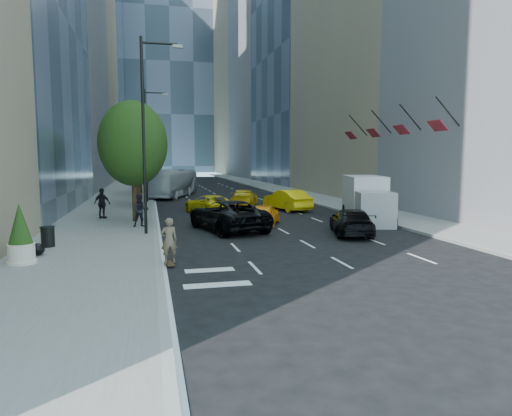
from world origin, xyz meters
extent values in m
plane|color=black|center=(0.00, 0.00, 0.00)|extent=(160.00, 160.00, 0.00)
cube|color=slate|center=(-9.00, 30.00, 0.07)|extent=(6.00, 120.00, 0.15)
cube|color=slate|center=(10.00, 30.00, 0.07)|extent=(4.00, 120.00, 0.15)
cube|color=slate|center=(-22.00, 42.00, 22.50)|extent=(20.00, 24.00, 45.00)
cube|color=#303E4B|center=(-22.00, 92.00, 30.00)|extent=(20.00, 28.00, 60.00)
cube|color=slate|center=(22.00, 74.00, 32.50)|extent=(20.00, 24.00, 65.00)
cube|color=gray|center=(22.00, 98.00, 25.00)|extent=(20.00, 24.00, 50.00)
cube|color=#303E4B|center=(0.00, 120.00, 45.00)|extent=(40.00, 20.00, 90.00)
cylinder|color=black|center=(-6.50, 4.00, 5.15)|extent=(0.16, 0.16, 10.00)
cylinder|color=black|center=(-5.60, 4.00, 9.85)|extent=(1.80, 0.12, 0.12)
cube|color=#99998C|center=(-4.70, 4.00, 9.75)|extent=(0.50, 0.22, 0.15)
cylinder|color=black|center=(-6.50, 22.00, 5.15)|extent=(0.16, 0.16, 10.00)
cylinder|color=black|center=(-5.60, 22.00, 9.85)|extent=(1.80, 0.12, 0.12)
cube|color=#99998C|center=(-4.70, 22.00, 9.75)|extent=(0.50, 0.22, 0.15)
cylinder|color=black|center=(-7.20, 9.00, 1.72)|extent=(0.30, 0.30, 3.15)
ellipsoid|color=#16350E|center=(-7.20, 9.00, 4.98)|extent=(4.20, 4.20, 5.25)
cylinder|color=black|center=(-7.20, 19.00, 1.84)|extent=(0.30, 0.30, 3.38)
ellipsoid|color=#16350E|center=(-7.20, 19.00, 5.32)|extent=(4.50, 4.50, 5.62)
cylinder|color=black|center=(-7.20, 32.00, 1.61)|extent=(0.30, 0.30, 2.93)
ellipsoid|color=#16350E|center=(-7.20, 32.00, 4.63)|extent=(3.90, 3.90, 4.88)
cylinder|color=black|center=(-6.40, 40.00, 2.75)|extent=(0.14, 0.14, 5.20)
imported|color=black|center=(-6.40, 40.00, 4.35)|extent=(2.48, 0.53, 1.00)
cylinder|color=black|center=(11.15, 4.00, 6.85)|extent=(1.75, 0.08, 1.75)
cube|color=maroon|center=(10.50, 4.00, 6.00)|extent=(0.64, 1.30, 0.64)
cylinder|color=black|center=(11.15, 8.00, 6.85)|extent=(1.75, 0.08, 1.75)
cube|color=maroon|center=(10.50, 8.00, 6.00)|extent=(0.64, 1.30, 0.64)
cylinder|color=black|center=(11.15, 12.00, 6.85)|extent=(1.75, 0.08, 1.75)
cube|color=maroon|center=(10.50, 12.00, 6.00)|extent=(0.64, 1.30, 0.64)
cylinder|color=black|center=(11.15, 16.00, 6.85)|extent=(1.75, 0.08, 1.75)
cube|color=maroon|center=(10.50, 16.00, 6.00)|extent=(0.64, 1.30, 0.64)
imported|color=brown|center=(-5.60, -3.00, 0.87)|extent=(0.68, 0.49, 1.73)
imported|color=black|center=(-2.00, 5.00, 0.86)|extent=(4.35, 6.71, 1.72)
imported|color=black|center=(4.20, 2.05, 0.70)|extent=(3.23, 5.16, 1.39)
imported|color=orange|center=(0.50, 6.50, 0.67)|extent=(2.99, 4.23, 1.34)
imported|color=yellow|center=(4.20, 13.79, 0.81)|extent=(2.87, 5.20, 1.63)
imported|color=yellow|center=(-2.00, 13.00, 0.70)|extent=(3.83, 5.48, 1.39)
imported|color=gold|center=(1.66, 17.95, 0.70)|extent=(3.35, 5.16, 1.39)
imported|color=silver|center=(-3.83, 28.37, 1.45)|extent=(5.87, 10.60, 2.90)
cube|color=silver|center=(7.46, 7.14, 1.68)|extent=(3.15, 4.60, 2.46)
cube|color=gray|center=(6.70, 4.14, 1.05)|extent=(2.48, 2.28, 2.09)
cylinder|color=black|center=(5.68, 4.02, 0.46)|extent=(0.53, 0.96, 0.91)
cylinder|color=black|center=(7.53, 3.55, 0.46)|extent=(0.53, 0.96, 0.91)
cylinder|color=black|center=(6.90, 8.78, 0.46)|extent=(0.53, 0.96, 0.91)
cylinder|color=black|center=(8.75, 8.31, 0.46)|extent=(0.53, 0.96, 0.91)
imported|color=black|center=(-6.80, 6.42, 1.09)|extent=(1.03, 0.86, 1.89)
imported|color=black|center=(-9.30, 10.77, 1.14)|extent=(1.25, 0.98, 1.98)
cylinder|color=black|center=(-10.74, 1.31, 0.59)|extent=(0.58, 0.58, 0.87)
cylinder|color=beige|center=(-11.00, -1.95, 0.53)|extent=(0.95, 0.95, 0.76)
cone|color=#16350E|center=(-11.00, -1.95, 1.67)|extent=(0.85, 0.85, 1.52)
ellipsoid|color=black|center=(-10.77, -0.51, 0.40)|extent=(0.58, 0.63, 0.49)
ellipsoid|color=black|center=(-11.23, -0.87, 0.36)|extent=(0.50, 0.56, 0.43)
camera|label=1|loc=(-6.26, -20.28, 4.09)|focal=32.00mm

